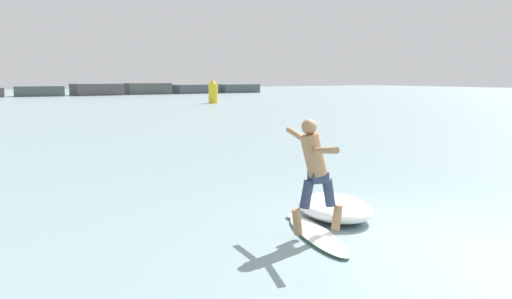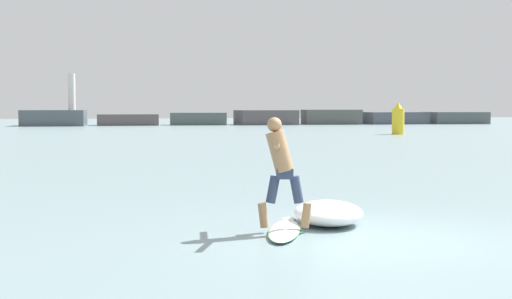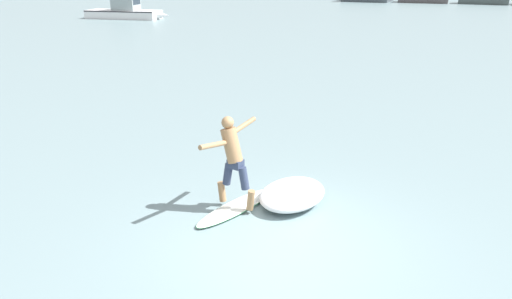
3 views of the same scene
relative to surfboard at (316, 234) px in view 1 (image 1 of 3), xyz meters
The scene contains 6 objects.
ground_plane 1.45m from the surfboard, 37.10° to the right, with size 200.00×200.00×0.00m, color gray.
rock_jetty_breakwater 62.46m from the surfboard, 78.16° to the left, with size 48.16×5.02×5.06m.
surfboard is the anchor object (origin of this frame).
surfer 1.04m from the surfboard, 163.04° to the right, with size 0.84×1.57×1.70m.
channel_marker_buoy 38.61m from the surfboard, 64.94° to the left, with size 0.83×0.83×2.19m.
wave_foam_at_tail 1.07m from the surfboard, 34.11° to the left, with size 1.40×1.74×0.38m.
Camera 1 is at (-5.76, -4.74, 2.37)m, focal length 35.00 mm.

